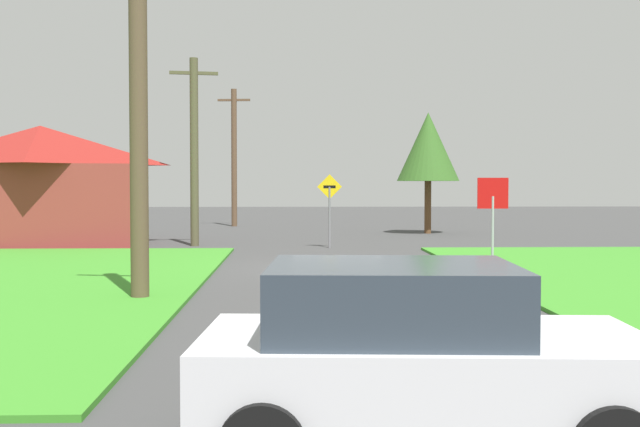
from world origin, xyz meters
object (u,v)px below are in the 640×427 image
(stop_sign, at_px, (493,205))
(oak_tree_left, at_px, (428,147))
(barn, at_px, (41,185))
(utility_pole_mid, at_px, (194,149))
(car_behind_on_main_road, at_px, (416,358))
(utility_pole_near, at_px, (139,106))
(utility_pole_far, at_px, (234,156))
(direction_sign, at_px, (330,202))

(stop_sign, distance_m, oak_tree_left, 16.74)
(oak_tree_left, bearing_deg, barn, -158.81)
(stop_sign, distance_m, utility_pole_mid, 13.00)
(utility_pole_mid, bearing_deg, car_behind_on_main_road, -78.34)
(car_behind_on_main_road, height_order, barn, barn)
(stop_sign, height_order, car_behind_on_main_road, stop_sign)
(car_behind_on_main_road, relative_size, barn, 0.52)
(stop_sign, bearing_deg, oak_tree_left, -92.05)
(utility_pole_near, xyz_separation_m, oak_tree_left, (9.44, 21.18, 0.21))
(utility_pole_near, xyz_separation_m, utility_pole_far, (-0.16, 27.88, 0.04))
(utility_pole_near, relative_size, oak_tree_left, 1.32)
(car_behind_on_main_road, bearing_deg, barn, 117.83)
(direction_sign, height_order, oak_tree_left, oak_tree_left)
(stop_sign, xyz_separation_m, direction_sign, (-3.87, 8.27, -0.10))
(stop_sign, xyz_separation_m, utility_pole_near, (-8.26, -4.64, 2.09))
(utility_pole_mid, relative_size, direction_sign, 2.62)
(car_behind_on_main_road, relative_size, utility_pole_mid, 0.56)
(car_behind_on_main_road, distance_m, utility_pole_mid, 23.53)
(utility_pole_far, bearing_deg, utility_pole_mid, -91.92)
(utility_pole_near, height_order, utility_pole_mid, utility_pole_near)
(barn, bearing_deg, utility_pole_far, 63.41)
(stop_sign, relative_size, utility_pole_far, 0.33)
(oak_tree_left, height_order, barn, oak_tree_left)
(stop_sign, height_order, utility_pole_near, utility_pole_near)
(utility_pole_mid, relative_size, oak_tree_left, 1.23)
(utility_pole_mid, xyz_separation_m, utility_pole_far, (0.47, 13.94, 0.27))
(utility_pole_mid, distance_m, barn, 6.23)
(utility_pole_near, bearing_deg, car_behind_on_main_road, -65.42)
(utility_pole_near, bearing_deg, utility_pole_far, 90.33)
(barn, bearing_deg, oak_tree_left, 21.19)
(oak_tree_left, distance_m, barn, 17.33)
(oak_tree_left, xyz_separation_m, barn, (-16.07, -6.23, -1.78))
(utility_pole_mid, bearing_deg, utility_pole_near, -87.41)
(car_behind_on_main_road, relative_size, utility_pole_far, 0.52)
(utility_pole_near, relative_size, utility_pole_mid, 1.07)
(stop_sign, bearing_deg, utility_pole_mid, -44.26)
(utility_pole_near, distance_m, barn, 16.43)
(stop_sign, relative_size, car_behind_on_main_road, 0.63)
(car_behind_on_main_road, relative_size, oak_tree_left, 0.69)
(stop_sign, height_order, utility_pole_far, utility_pole_far)
(car_behind_on_main_road, height_order, oak_tree_left, oak_tree_left)
(utility_pole_mid, distance_m, direction_sign, 5.49)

